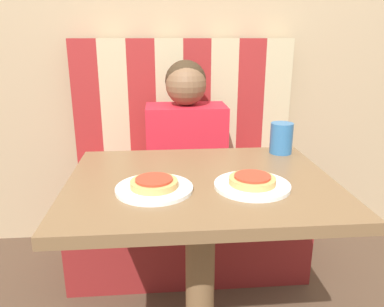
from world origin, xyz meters
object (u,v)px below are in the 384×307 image
Objects in this scene: person at (186,126)px; drinking_cup at (281,138)px; plate_left at (154,189)px; pizza_left at (154,183)px; plate_right at (252,185)px; pizza_right at (252,180)px.

drinking_cup is (0.34, -0.40, 0.04)m from person.
pizza_left reaches higher than plate_left.
drinking_cup is at bearing 34.48° from pizza_left.
plate_right is at bearing -120.03° from drinking_cup.
drinking_cup is (0.48, 0.33, 0.03)m from pizza_left.
person is at bearing 129.83° from drinking_cup.
plate_right is 1.93× the size of drinking_cup.
pizza_left is at bearing 0.00° from plate_left.
drinking_cup is (0.19, 0.33, 0.05)m from plate_right.
pizza_right is (0.29, 0.00, 0.02)m from plate_left.
pizza_right reaches higher than plate_right.
plate_left is 1.93× the size of drinking_cup.
pizza_left is (0.00, 0.00, 0.02)m from plate_left.
person is 0.75m from plate_left.
person reaches higher than pizza_left.
drinking_cup reaches higher than pizza_left.
plate_right is 1.63× the size of pizza_left.
person reaches higher than pizza_right.
plate_left is at bearing 180.00° from pizza_left.
drinking_cup reaches higher than plate_right.
pizza_right is (-0.00, 0.00, 0.02)m from plate_right.
person reaches higher than plate_right.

